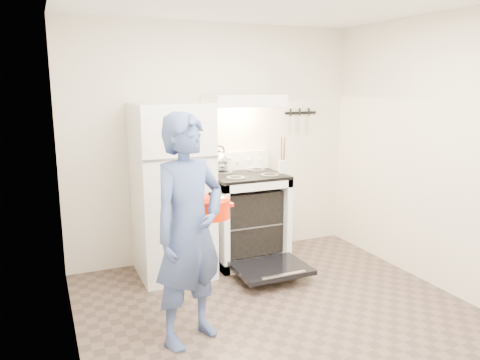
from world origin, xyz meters
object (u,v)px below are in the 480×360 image
Objects in this scene: dutch_oven at (211,209)px; stove_body at (246,219)px; person at (189,231)px; refrigerator at (172,191)px; tea_kettle at (219,159)px.

stove_body is at bearing 52.76° from dutch_oven.
person is (-1.03, -1.30, 0.39)m from stove_body.
refrigerator is 0.68m from tea_kettle.
tea_kettle is 0.76× the size of dutch_oven.
tea_kettle is 1.35m from dutch_oven.
stove_body is at bearing 27.73° from person.
stove_body is 1.34m from dutch_oven.
stove_body is 3.21× the size of tea_kettle.
stove_body is 0.71m from tea_kettle.
person is 0.40m from dutch_oven.
refrigerator is at bearing 92.73° from dutch_oven.
person reaches higher than stove_body.
tea_kettle reaches higher than stove_body.
tea_kettle is (0.59, 0.24, 0.24)m from refrigerator.
tea_kettle is at bearing 38.07° from person.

